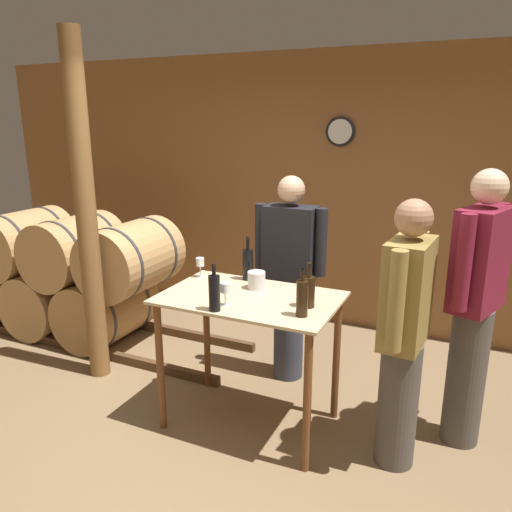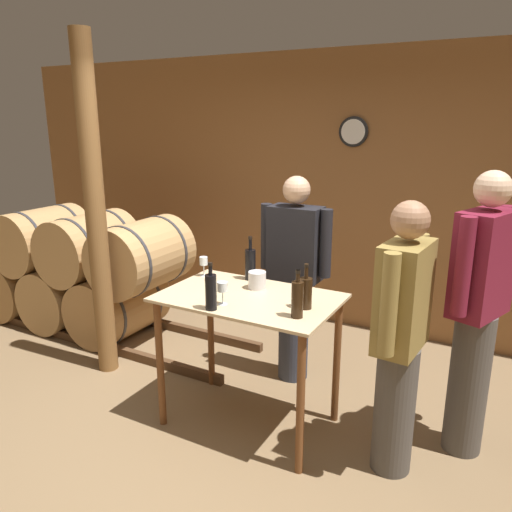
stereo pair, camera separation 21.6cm
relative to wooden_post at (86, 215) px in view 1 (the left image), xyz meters
The scene contains 15 objects.
ground_plane 2.05m from the wooden_post, 20.78° to the right, with size 14.00×14.00×0.00m, color brown.
back_wall 2.40m from the wooden_post, 53.01° to the left, with size 8.40×0.08×2.70m.
barrel_rack 1.30m from the wooden_post, 147.94° to the left, with size 4.12×0.83×1.19m.
tasting_table 1.56m from the wooden_post, ahead, with size 1.16×0.74×0.94m.
wooden_post is the anchor object (origin of this frame).
wine_bottle_far_left 1.33m from the wooden_post, ahead, with size 0.08×0.08×0.32m.
wine_bottle_left 1.45m from the wooden_post, 17.03° to the right, with size 0.07×0.07×0.30m.
wine_bottle_center 1.88m from the wooden_post, ahead, with size 0.08×0.08×0.28m.
wine_bottle_right 1.91m from the wooden_post, ahead, with size 0.07×0.07×0.29m.
wine_glass_near_left 0.99m from the wooden_post, ahead, with size 0.06×0.06×0.15m.
wine_glass_near_center 1.44m from the wooden_post, 12.85° to the right, with size 0.07×0.07×0.15m.
ice_bucket 1.46m from the wooden_post, ahead, with size 0.12×0.12×0.12m.
person_host 2.84m from the wooden_post, ahead, with size 0.34×0.56×1.79m.
person_visitor_with_scarf 1.64m from the wooden_post, 23.55° to the left, with size 0.59×0.24×1.66m.
person_visitor_bearded 2.48m from the wooden_post, ahead, with size 0.25×0.59×1.65m.
Camera 1 is at (1.33, -2.34, 2.08)m, focal length 35.00 mm.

